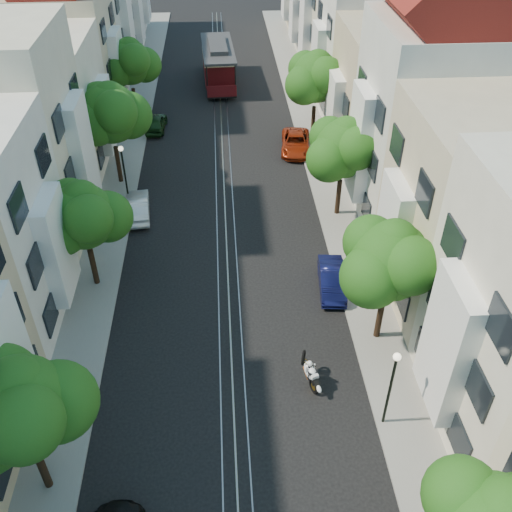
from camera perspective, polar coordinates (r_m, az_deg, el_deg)
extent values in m
plane|color=black|center=(43.52, -3.33, 9.69)|extent=(200.00, 200.00, 0.00)
cube|color=gray|center=(44.10, 6.26, 10.01)|extent=(2.50, 80.00, 0.12)
cube|color=gray|center=(44.08, -12.92, 9.24)|extent=(2.50, 80.00, 0.12)
cube|color=gray|center=(43.52, -4.07, 9.67)|extent=(0.06, 80.00, 0.02)
cube|color=gray|center=(43.51, -3.33, 9.70)|extent=(0.06, 80.00, 0.02)
cube|color=gray|center=(43.52, -2.60, 9.73)|extent=(0.06, 80.00, 0.02)
cube|color=tan|center=(43.52, -3.33, 9.69)|extent=(0.08, 80.00, 0.01)
cube|color=white|center=(22.96, 18.71, -8.46)|extent=(0.90, 3.04, 6.05)
cube|color=beige|center=(29.78, 20.78, 3.80)|extent=(7.00, 8.00, 10.00)
cube|color=white|center=(28.89, 13.52, 2.35)|extent=(0.90, 3.04, 5.50)
cube|color=silver|center=(35.76, 16.65, 12.36)|extent=(7.00, 8.00, 12.00)
cube|color=white|center=(35.08, 10.41, 11.09)|extent=(0.90, 3.04, 6.60)
cube|color=#C6B28C|center=(43.30, 13.11, 15.22)|extent=(7.00, 8.00, 9.00)
cube|color=white|center=(42.68, 7.91, 14.44)|extent=(0.90, 3.04, 4.95)
cube|color=white|center=(50.30, 10.88, 19.58)|extent=(7.00, 8.00, 10.50)
cube|color=white|center=(49.79, 6.28, 18.79)|extent=(0.90, 3.04, 5.78)
cube|color=beige|center=(57.63, 9.10, 22.60)|extent=(7.00, 8.00, 11.50)
cube|color=white|center=(57.20, 4.99, 21.82)|extent=(0.90, 3.04, 6.32)
cube|color=silver|center=(65.47, 7.55, 23.64)|extent=(7.00, 8.00, 9.50)
cube|color=white|center=(65.07, 3.92, 23.07)|extent=(0.90, 3.04, 5.23)
cube|color=white|center=(22.98, -23.69, -10.33)|extent=(0.90, 3.04, 5.93)
cube|color=white|center=(28.91, -19.43, 0.89)|extent=(0.90, 3.04, 5.39)
cube|color=beige|center=(35.77, -23.35, 10.61)|extent=(7.00, 8.00, 11.76)
cube|color=white|center=(35.10, -17.06, 9.84)|extent=(0.90, 3.04, 6.47)
cube|color=silver|center=(43.30, -20.12, 13.79)|extent=(7.00, 8.00, 8.82)
cube|color=white|center=(42.69, -14.90, 13.43)|extent=(0.90, 3.04, 4.85)
cube|color=beige|center=(50.30, -18.31, 18.30)|extent=(7.00, 8.00, 10.29)
cube|color=white|center=(49.80, -13.68, 17.89)|extent=(0.90, 3.04, 5.66)
cube|color=silver|center=(57.64, -16.83, 21.45)|extent=(7.00, 8.00, 11.27)
cube|color=white|center=(57.21, -12.70, 21.02)|extent=(0.90, 3.04, 6.20)
cube|color=#C6B28C|center=(65.47, -15.42, 22.64)|extent=(7.00, 8.00, 9.31)
cube|color=white|center=(65.07, -11.77, 22.37)|extent=(0.90, 3.04, 5.12)
cylinder|color=black|center=(28.20, 12.25, -6.00)|extent=(0.30, 0.30, 2.45)
sphere|color=#204C13|center=(25.97, 13.25, -0.46)|extent=(3.64, 3.64, 3.64)
sphere|color=#204C13|center=(26.91, 15.12, -0.37)|extent=(2.91, 2.91, 2.91)
sphere|color=#204C13|center=(25.38, 11.48, -2.06)|extent=(2.84, 2.84, 2.84)
sphere|color=#204C13|center=(25.54, 13.69, 1.27)|extent=(2.18, 2.18, 2.18)
cylinder|color=black|center=(36.66, 8.23, 5.88)|extent=(0.30, 0.30, 2.38)
sphere|color=#204C13|center=(35.02, 8.72, 10.56)|extent=(3.54, 3.54, 3.54)
sphere|color=#204C13|center=(35.88, 10.26, 10.36)|extent=(2.83, 2.83, 2.83)
sphere|color=#204C13|center=(34.37, 7.32, 9.57)|extent=(2.76, 2.76, 2.76)
sphere|color=#204C13|center=(34.73, 9.00, 11.95)|extent=(2.12, 2.12, 2.12)
cylinder|color=black|center=(46.16, 5.73, 13.20)|extent=(0.30, 0.30, 2.52)
sphere|color=#204C13|center=(44.81, 6.03, 17.35)|extent=(3.74, 3.74, 3.74)
sphere|color=#204C13|center=(45.60, 7.32, 17.08)|extent=(3.00, 3.00, 3.00)
sphere|color=#204C13|center=(44.12, 4.87, 16.67)|extent=(2.92, 2.92, 2.92)
sphere|color=#204C13|center=(44.61, 6.22, 18.47)|extent=(2.25, 2.25, 2.25)
cylinder|color=black|center=(23.89, -20.62, -19.10)|extent=(0.30, 0.30, 2.45)
sphere|color=#204C13|center=(21.22, -22.70, -13.85)|extent=(3.64, 3.64, 3.64)
sphere|color=#204C13|center=(21.47, -19.27, -13.59)|extent=(2.91, 2.91, 2.91)
sphere|color=#204C13|center=(20.59, -22.97, -12.07)|extent=(2.18, 2.18, 2.18)
cylinder|color=black|center=(31.87, -15.93, -0.98)|extent=(0.30, 0.30, 2.27)
sphere|color=#204C13|center=(30.04, -16.97, 3.81)|extent=(3.38, 3.38, 3.38)
sphere|color=#204C13|center=(30.42, -14.66, 3.83)|extent=(2.70, 2.70, 2.70)
sphere|color=#204C13|center=(29.88, -18.86, 2.48)|extent=(2.64, 2.64, 2.64)
sphere|color=#204C13|center=(29.63, -17.06, 5.37)|extent=(2.03, 2.03, 2.03)
cylinder|color=black|center=(40.83, -13.59, 8.92)|extent=(0.30, 0.30, 2.62)
sphere|color=#204C13|center=(39.23, -14.40, 13.65)|extent=(3.90, 3.90, 3.90)
sphere|color=#204C13|center=(39.66, -12.61, 13.55)|extent=(3.12, 3.12, 3.12)
sphere|color=#204C13|center=(38.91, -15.87, 12.70)|extent=(3.04, 3.04, 3.04)
sphere|color=#204C13|center=(38.96, -14.44, 14.93)|extent=(2.34, 2.34, 2.34)
cylinder|color=black|center=(50.71, -12.02, 14.81)|extent=(0.30, 0.30, 2.38)
sphere|color=#204C13|center=(49.53, -12.55, 18.38)|extent=(3.54, 3.54, 3.54)
sphere|color=#204C13|center=(49.98, -11.11, 18.25)|extent=(2.83, 2.83, 2.83)
sphere|color=#204C13|center=(49.12, -13.73, 17.68)|extent=(2.76, 2.76, 2.76)
sphere|color=#204C13|center=(49.33, -12.56, 19.41)|extent=(2.12, 2.12, 2.12)
cylinder|color=black|center=(24.18, 13.21, -12.98)|extent=(0.12, 0.12, 4.00)
sphere|color=#FFF2CC|center=(22.70, 13.93, -9.77)|extent=(0.32, 0.32, 0.32)
cylinder|color=black|center=(37.76, -12.95, 7.72)|extent=(0.12, 0.12, 4.00)
sphere|color=#FFF2CC|center=(36.83, -13.38, 10.40)|extent=(0.32, 0.32, 0.32)
torus|color=black|center=(26.19, 5.80, -12.85)|extent=(0.38, 0.73, 0.73)
torus|color=black|center=(26.21, 4.76, -10.09)|extent=(0.31, 0.72, 0.71)
ellipsoid|color=white|center=(26.03, 5.37, -11.35)|extent=(0.74, 1.08, 0.91)
ellipsoid|color=white|center=(25.76, 5.68, -11.52)|extent=(0.52, 0.64, 0.51)
cube|color=black|center=(25.75, 6.04, -12.45)|extent=(0.36, 0.53, 0.40)
cube|color=silver|center=(25.79, 5.69, -11.63)|extent=(0.48, 0.60, 0.20)
sphere|color=black|center=(25.91, 5.37, -11.04)|extent=(0.26, 0.26, 0.26)
cube|color=black|center=(57.18, -3.72, 17.32)|extent=(3.04, 9.22, 0.34)
cube|color=#4F0D10|center=(56.72, -3.78, 18.61)|extent=(2.99, 5.82, 2.73)
cube|color=beige|center=(56.39, -3.82, 19.59)|extent=(3.05, 5.87, 0.68)
cube|color=#2D2D30|center=(56.25, -3.84, 20.03)|extent=(3.26, 9.23, 0.21)
cube|color=#2D2D30|center=(56.16, -3.86, 20.31)|extent=(1.83, 5.19, 0.40)
imported|color=#0B0E3A|center=(31.03, 7.61, -2.35)|extent=(1.65, 3.90, 1.25)
imported|color=maroon|center=(44.45, 3.98, 11.23)|extent=(2.66, 4.84, 1.29)
imported|color=silver|center=(37.31, -11.76, 4.88)|extent=(1.82, 4.16, 1.33)
imported|color=#153314|center=(48.28, -9.97, 12.99)|extent=(1.73, 3.79, 1.26)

